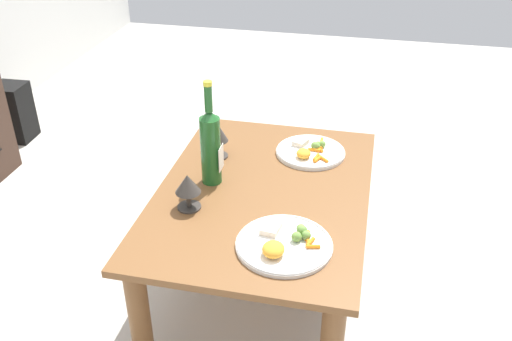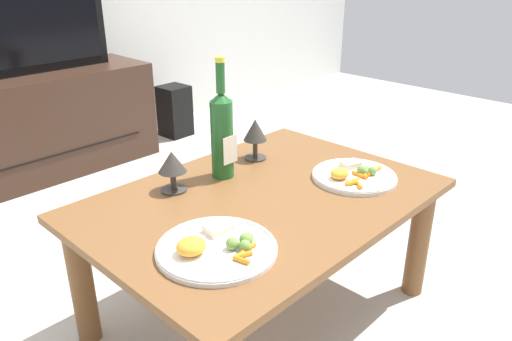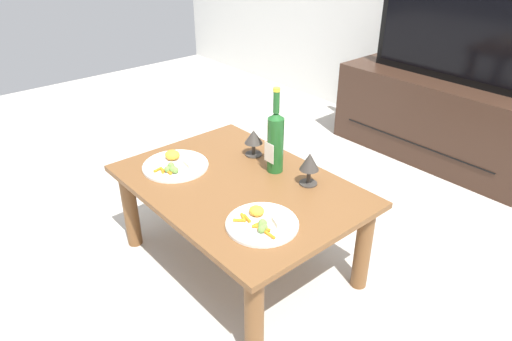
% 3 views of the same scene
% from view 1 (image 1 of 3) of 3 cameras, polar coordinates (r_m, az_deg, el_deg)
% --- Properties ---
extents(ground_plane, '(6.40, 6.40, 0.00)m').
position_cam_1_polar(ground_plane, '(2.26, 0.66, -11.27)').
color(ground_plane, '#B7B2A8').
extents(dining_table, '(1.04, 0.74, 0.43)m').
position_cam_1_polar(dining_table, '(2.04, 0.72, -3.80)').
color(dining_table, brown).
rests_on(dining_table, ground_plane).
extents(floor_speaker, '(0.18, 0.18, 0.33)m').
position_cam_1_polar(floor_speaker, '(3.48, -23.22, 5.43)').
color(floor_speaker, black).
rests_on(floor_speaker, ground_plane).
extents(wine_bottle, '(0.07, 0.07, 0.39)m').
position_cam_1_polar(wine_bottle, '(1.98, -4.61, 2.66)').
color(wine_bottle, '#1E5923').
rests_on(wine_bottle, dining_table).
extents(goblet_left, '(0.09, 0.09, 0.13)m').
position_cam_1_polar(goblet_left, '(1.87, -6.90, -1.54)').
color(goblet_left, '#38332D').
rests_on(goblet_left, dining_table).
extents(goblet_right, '(0.08, 0.08, 0.15)m').
position_cam_1_polar(goblet_right, '(2.16, -3.92, 3.71)').
color(goblet_right, '#38332D').
rests_on(goblet_right, dining_table).
extents(dinner_plate_left, '(0.30, 0.30, 0.05)m').
position_cam_1_polar(dinner_plate_left, '(1.73, 2.84, -7.36)').
color(dinner_plate_left, white).
rests_on(dinner_plate_left, dining_table).
extents(dinner_plate_right, '(0.27, 0.27, 0.05)m').
position_cam_1_polar(dinner_plate_right, '(2.22, 5.51, 1.95)').
color(dinner_plate_right, white).
rests_on(dinner_plate_right, dining_table).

